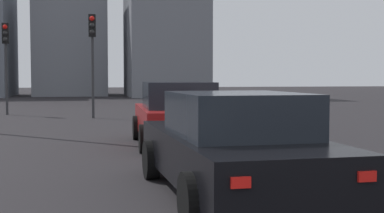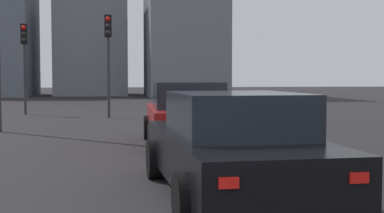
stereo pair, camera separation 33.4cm
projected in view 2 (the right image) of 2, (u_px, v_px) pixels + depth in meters
car_red_left_lead at (187, 115)px, 12.95m from camera, size 4.20×2.13×1.56m
car_black_left_second at (233, 146)px, 7.36m from camera, size 4.82×2.21×1.47m
traffic_light_near_left at (24, 49)px, 23.32m from camera, size 0.32×0.28×4.03m
traffic_light_near_right at (108, 44)px, 21.30m from camera, size 0.32×0.30×4.18m
building_facade_left at (184, 17)px, 45.55m from camera, size 9.50×6.42×13.61m
building_facade_center at (92, 39)px, 48.11m from camera, size 8.15×6.28×10.20m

